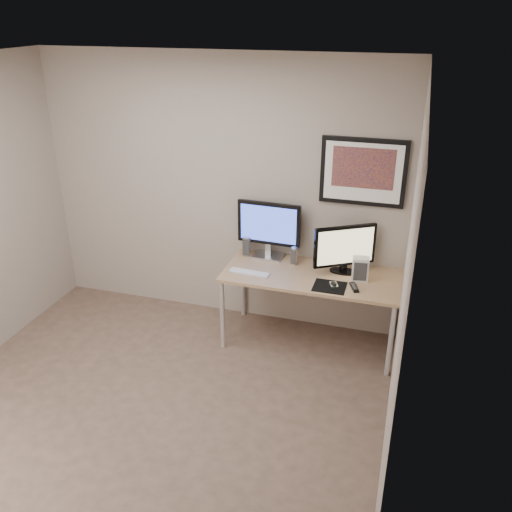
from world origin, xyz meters
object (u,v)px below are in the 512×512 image
Objects in this scene: monitor_large at (269,228)px; fan_unit at (360,269)px; monitor_tv at (345,248)px; speaker_right at (295,256)px; keyboard at (249,272)px; speaker_left at (247,246)px; framed_art at (363,172)px; desk at (311,281)px.

fan_unit is (0.90, -0.23, -0.20)m from monitor_large.
monitor_tv is 2.35× the size of fan_unit.
speaker_right is at bearing 143.17° from monitor_tv.
speaker_left is at bearing 114.74° from keyboard.
framed_art is 3.83× the size of speaker_left.
keyboard is 1.74× the size of fan_unit.
speaker_left reaches higher than keyboard.
fan_unit is (1.12, -0.21, 0.01)m from speaker_left.
monitor_tv is at bearing 4.54° from speaker_right.
monitor_tv is (0.26, 0.12, 0.31)m from desk.
monitor_large is 3.66× the size of speaker_right.
monitor_large reaches higher than monitor_tv.
keyboard is at bearing -152.22° from framed_art.
framed_art is 0.85m from fan_unit.
fan_unit is (0.63, -0.16, 0.03)m from speaker_right.
monitor_large is 0.95m from fan_unit.
speaker_right is (0.49, -0.06, -0.01)m from speaker_left.
speaker_right is at bearing -8.24° from speaker_left.
keyboard is (-0.82, -0.26, -0.24)m from monitor_tv.
monitor_tv is at bearing -7.07° from monitor_large.
framed_art is at bearing 37.29° from monitor_tv.
framed_art reaches higher than desk.
fan_unit is (0.43, 0.01, 0.17)m from desk.
speaker_right is (0.27, -0.08, -0.22)m from monitor_large.
monitor_large is 2.80× the size of fan_unit.
monitor_large is 3.12× the size of speaker_left.
monitor_large is at bearing 153.12° from desk.
monitor_large is 0.75m from monitor_tv.
monitor_tv is at bearing -7.84° from speaker_left.
desk is 9.59× the size of speaker_right.
framed_art is 0.99m from speaker_right.
fan_unit reaches higher than keyboard.
framed_art is 1.35m from keyboard.
keyboard is (-0.90, -0.48, -0.88)m from framed_art.
desk is 4.21× the size of keyboard.
speaker_left is at bearing 162.16° from desk.
monitor_tv is at bearing 23.96° from desk.
speaker_right is (-0.47, 0.05, -0.16)m from monitor_tv.
monitor_tv reaches higher than fan_unit.
desk is at bearing 172.93° from monitor_tv.
fan_unit is (0.08, -0.32, -0.78)m from framed_art.
fan_unit is (0.98, 0.15, 0.10)m from keyboard.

